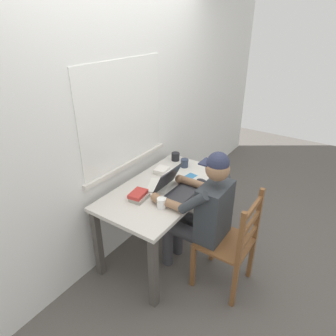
# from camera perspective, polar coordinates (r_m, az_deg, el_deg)

# --- Properties ---
(ground_plane) EXTENTS (8.00, 8.00, 0.00)m
(ground_plane) POSITION_cam_1_polar(r_m,az_deg,el_deg) (3.20, -0.58, -15.03)
(ground_plane) COLOR #56514C
(back_wall) EXTENTS (6.00, 0.08, 2.60)m
(back_wall) POSITION_cam_1_polar(r_m,az_deg,el_deg) (2.78, -8.23, 9.03)
(back_wall) COLOR silver
(back_wall) RESTS_ON ground
(desk) EXTENTS (1.30, 0.71, 0.74)m
(desk) POSITION_cam_1_polar(r_m,az_deg,el_deg) (2.82, -0.64, -5.48)
(desk) COLOR beige
(desk) RESTS_ON ground
(seated_person) EXTENTS (0.50, 0.60, 1.24)m
(seated_person) POSITION_cam_1_polar(r_m,az_deg,el_deg) (2.56, 6.62, -7.95)
(seated_person) COLOR #33383D
(seated_person) RESTS_ON ground
(wooden_chair) EXTENTS (0.42, 0.42, 0.94)m
(wooden_chair) POSITION_cam_1_polar(r_m,az_deg,el_deg) (2.62, 11.93, -13.84)
(wooden_chair) COLOR brown
(wooden_chair) RESTS_ON ground
(laptop) EXTENTS (0.33, 0.33, 0.22)m
(laptop) POSITION_cam_1_polar(r_m,az_deg,el_deg) (2.65, 1.67, -3.83)
(laptop) COLOR #232328
(laptop) RESTS_ON desk
(computer_mouse) EXTENTS (0.06, 0.10, 0.03)m
(computer_mouse) POSITION_cam_1_polar(r_m,az_deg,el_deg) (2.85, 6.43, -2.45)
(computer_mouse) COLOR #232328
(computer_mouse) RESTS_ON desk
(coffee_mug_white) EXTENTS (0.11, 0.08, 0.09)m
(coffee_mug_white) POSITION_cam_1_polar(r_m,az_deg,el_deg) (2.47, -1.21, -6.67)
(coffee_mug_white) COLOR white
(coffee_mug_white) RESTS_ON desk
(coffee_mug_dark) EXTENTS (0.12, 0.09, 0.09)m
(coffee_mug_dark) POSITION_cam_1_polar(r_m,az_deg,el_deg) (3.26, 1.46, 2.21)
(coffee_mug_dark) COLOR black
(coffee_mug_dark) RESTS_ON desk
(coffee_mug_spare) EXTENTS (0.12, 0.08, 0.09)m
(coffee_mug_spare) POSITION_cam_1_polar(r_m,az_deg,el_deg) (3.12, 3.19, 0.98)
(coffee_mug_spare) COLOR #2D384C
(coffee_mug_spare) RESTS_ON desk
(book_stack_main) EXTENTS (0.18, 0.15, 0.06)m
(book_stack_main) POSITION_cam_1_polar(r_m,az_deg,el_deg) (2.59, -5.62, -5.29)
(book_stack_main) COLOR gray
(book_stack_main) RESTS_ON desk
(book_stack_side) EXTENTS (0.18, 0.14, 0.05)m
(book_stack_side) POSITION_cam_1_polar(r_m,az_deg,el_deg) (3.01, -1.06, -0.45)
(book_stack_side) COLOR white
(book_stack_side) RESTS_ON desk
(paper_pile_near_laptop) EXTENTS (0.31, 0.27, 0.01)m
(paper_pile_near_laptop) POSITION_cam_1_polar(r_m,az_deg,el_deg) (2.78, -1.95, -3.36)
(paper_pile_near_laptop) COLOR silver
(paper_pile_near_laptop) RESTS_ON desk
(landscape_photo_print) EXTENTS (0.14, 0.11, 0.00)m
(landscape_photo_print) POSITION_cam_1_polar(r_m,az_deg,el_deg) (2.95, 4.23, -1.61)
(landscape_photo_print) COLOR teal
(landscape_photo_print) RESTS_ON desk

